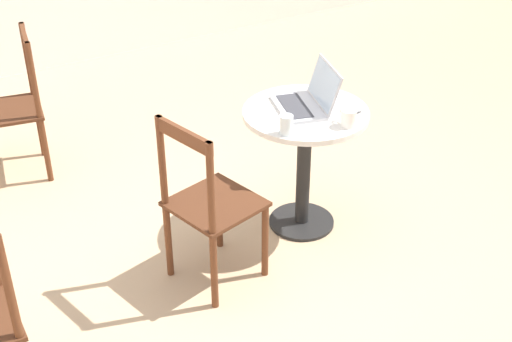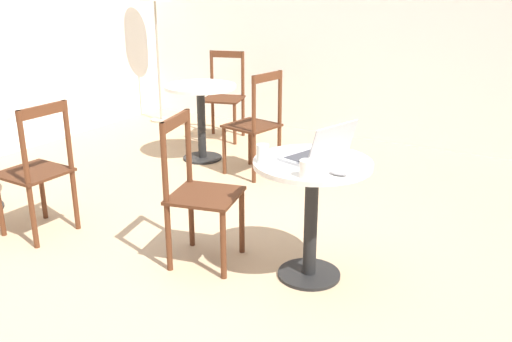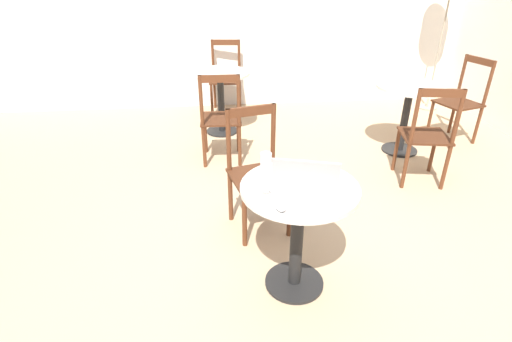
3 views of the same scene
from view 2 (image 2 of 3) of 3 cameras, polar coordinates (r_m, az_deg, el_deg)
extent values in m
plane|color=tan|center=(3.59, -2.72, -9.70)|extent=(16.00, 16.00, 0.00)
cube|color=white|center=(6.12, 14.38, 15.05)|extent=(0.06, 9.40, 2.70)
cylinder|color=black|center=(3.52, 5.31, -10.21)|extent=(0.38, 0.38, 0.02)
cylinder|color=black|center=(3.36, 5.50, -5.00)|extent=(0.08, 0.08, 0.68)
cylinder|color=silver|center=(3.24, 5.70, 0.76)|extent=(0.68, 0.68, 0.03)
cylinder|color=black|center=(5.64, -5.36, 1.33)|extent=(0.38, 0.38, 0.02)
cylinder|color=black|center=(5.54, -5.47, 4.78)|extent=(0.08, 0.08, 0.68)
cylinder|color=silver|center=(5.46, -5.59, 8.40)|extent=(0.68, 0.68, 0.03)
cylinder|color=#562D19|center=(3.69, -1.43, -5.07)|extent=(0.04, 0.04, 0.44)
cylinder|color=#562D19|center=(3.39, -3.30, -7.42)|extent=(0.04, 0.04, 0.44)
cylinder|color=#562D19|center=(3.81, -6.50, -4.41)|extent=(0.04, 0.04, 0.44)
cylinder|color=#562D19|center=(3.52, -8.75, -6.60)|extent=(0.04, 0.04, 0.44)
cube|color=#492715|center=(3.50, -5.10, -2.45)|extent=(0.49, 0.49, 0.02)
cylinder|color=#562D19|center=(3.64, -6.78, 2.49)|extent=(0.04, 0.04, 0.48)
cylinder|color=#562D19|center=(3.34, -9.16, 0.80)|extent=(0.04, 0.04, 0.48)
cube|color=#562D19|center=(3.43, -8.07, 4.94)|extent=(0.38, 0.11, 0.07)
cylinder|color=#562D19|center=(6.04, -2.15, 4.68)|extent=(0.04, 0.04, 0.44)
cylinder|color=#562D19|center=(6.14, -5.33, 4.85)|extent=(0.04, 0.04, 0.44)
cylinder|color=#562D19|center=(6.37, -1.30, 5.46)|extent=(0.04, 0.04, 0.44)
cylinder|color=#562D19|center=(6.47, -4.34, 5.62)|extent=(0.04, 0.04, 0.44)
cube|color=#492715|center=(6.20, -3.32, 7.21)|extent=(0.50, 0.50, 0.02)
cylinder|color=#562D19|center=(6.27, -1.33, 9.70)|extent=(0.04, 0.04, 0.48)
cylinder|color=#562D19|center=(6.37, -4.45, 9.79)|extent=(0.04, 0.04, 0.48)
cube|color=#562D19|center=(6.29, -2.93, 11.59)|extent=(0.13, 0.37, 0.07)
cylinder|color=#562D19|center=(5.14, -3.20, 2.04)|extent=(0.04, 0.04, 0.44)
cylinder|color=#562D19|center=(5.39, -0.61, 2.88)|extent=(0.04, 0.04, 0.44)
cylinder|color=#562D19|center=(4.91, -0.22, 1.25)|extent=(0.04, 0.04, 0.44)
cylinder|color=#562D19|center=(5.17, 2.34, 2.16)|extent=(0.04, 0.04, 0.44)
cube|color=#492715|center=(5.09, -0.43, 4.56)|extent=(0.47, 0.47, 0.02)
cylinder|color=#562D19|center=(4.79, -0.22, 6.69)|extent=(0.04, 0.04, 0.48)
cylinder|color=#562D19|center=(5.05, 2.41, 7.35)|extent=(0.04, 0.04, 0.48)
cube|color=#562D19|center=(4.88, 1.14, 9.37)|extent=(0.38, 0.09, 0.07)
cylinder|color=#562D19|center=(4.30, -24.26, -3.24)|extent=(0.04, 0.04, 0.44)
cylinder|color=#562D19|center=(4.48, -20.59, -1.84)|extent=(0.04, 0.04, 0.44)
cylinder|color=#562D19|center=(4.02, -21.40, -4.34)|extent=(0.04, 0.04, 0.44)
cylinder|color=#562D19|center=(4.22, -17.63, -2.80)|extent=(0.04, 0.04, 0.44)
cube|color=#492715|center=(4.18, -21.34, -0.12)|extent=(0.41, 0.41, 0.02)
cylinder|color=#562D19|center=(3.87, -22.25, 2.17)|extent=(0.04, 0.04, 0.48)
cylinder|color=#562D19|center=(4.07, -18.31, 3.45)|extent=(0.04, 0.04, 0.48)
cube|color=#562D19|center=(3.92, -20.57, 5.69)|extent=(0.38, 0.04, 0.07)
cylinder|color=#9E937F|center=(7.19, -9.44, 5.09)|extent=(0.26, 0.26, 0.02)
cylinder|color=#9E937F|center=(7.05, -9.76, 10.73)|extent=(0.02, 0.02, 1.43)
cube|color=#B7B7BC|center=(3.27, 5.64, 1.42)|extent=(0.40, 0.31, 0.02)
cube|color=#38383D|center=(3.28, 5.39, 1.67)|extent=(0.32, 0.20, 0.00)
cube|color=#B7B7BC|center=(3.15, 7.67, 2.83)|extent=(0.36, 0.17, 0.22)
cube|color=#9EB2C6|center=(3.15, 7.60, 2.87)|extent=(0.33, 0.15, 0.19)
ellipsoid|color=#B7B7BC|center=(3.02, 8.29, -0.11)|extent=(0.06, 0.10, 0.03)
cylinder|color=silver|center=(2.96, 5.12, 0.24)|extent=(0.08, 0.08, 0.09)
torus|color=silver|center=(3.00, 5.55, 0.60)|extent=(0.05, 0.01, 0.05)
cylinder|color=silver|center=(3.18, 0.66, 1.76)|extent=(0.07, 0.07, 0.10)
camera|label=1|loc=(3.33, -64.47, 21.09)|focal=50.00mm
camera|label=3|loc=(2.43, 48.25, 16.16)|focal=28.00mm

